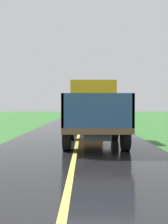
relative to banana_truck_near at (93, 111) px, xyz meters
The scene contains 2 objects.
banana_truck_near is the anchor object (origin of this frame).
banana_truck_far 13.55m from the banana_truck_near, 90.19° to the left, with size 2.38×5.81×2.80m.
Camera 1 is at (0.30, -2.80, 1.64)m, focal length 44.55 mm.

